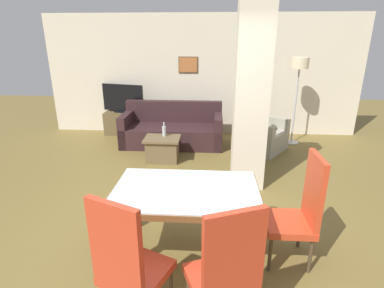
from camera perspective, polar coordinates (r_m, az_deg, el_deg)
name	(u,v)px	position (r m, az deg, el deg)	size (l,w,h in m)	color
ground_plane	(186,253)	(3.38, -1.08, -20.07)	(18.00, 18.00, 0.00)	brown
back_wall	(202,76)	(7.08, 1.93, 12.85)	(7.20, 0.09, 2.70)	beige
divider_pillar	(251,99)	(4.36, 11.23, 8.44)	(0.48, 0.35, 2.70)	beige
dining_table	(186,204)	(3.03, -1.16, -11.32)	(1.44, 0.93, 0.76)	brown
dining_chair_near_right	(226,272)	(2.32, 6.47, -23.08)	(0.60, 0.60, 1.14)	red
dining_chair_head_right	(300,209)	(3.16, 19.86, -11.59)	(0.46, 0.46, 1.14)	#CC4022
dining_chair_near_left	(128,263)	(2.43, -12.17, -21.24)	(0.60, 0.60, 1.14)	red
sofa	(173,131)	(6.43, -3.73, 2.55)	(2.10, 0.92, 0.88)	#331F21
armchair	(259,136)	(6.25, 12.60, 1.56)	(1.20, 1.20, 0.83)	#ABA692
coffee_table	(163,149)	(5.57, -5.63, -0.92)	(0.65, 0.51, 0.45)	brown
bottle	(164,131)	(5.57, -5.33, 2.53)	(0.07, 0.07, 0.26)	#B2B7BC
tv_stand	(125,123)	(7.30, -12.69, 3.91)	(0.91, 0.40, 0.53)	brown
tv_screen	(123,99)	(7.17, -13.03, 8.39)	(1.00, 0.32, 0.65)	black
floor_lamp	(299,71)	(6.62, 19.73, 12.89)	(0.35, 0.35, 1.81)	#B7B7BC
standing_person	(246,113)	(5.34, 10.27, 5.88)	(0.22, 0.38, 1.62)	#3C5672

